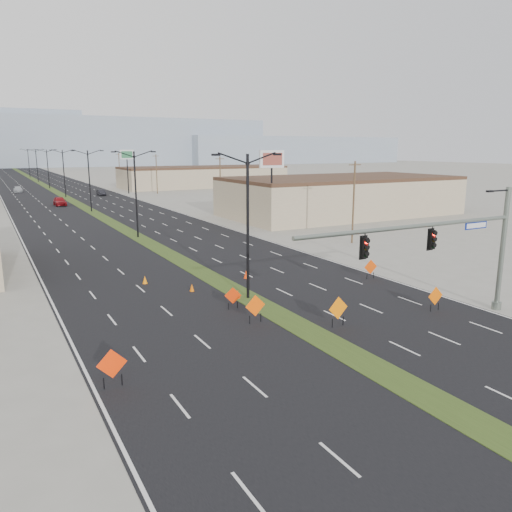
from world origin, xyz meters
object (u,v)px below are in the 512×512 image
streetlight_2 (89,179)px  car_left (60,201)px  streetlight_0 (248,222)px  construction_sign_1 (255,307)px  streetlight_6 (29,162)px  construction_sign_3 (338,309)px  signal_mast (453,244)px  construction_sign_4 (371,268)px  cone_2 (246,275)px  construction_sign_2 (233,296)px  construction_sign_5 (435,297)px  streetlight_5 (37,164)px  cone_0 (192,288)px  car_mid (101,193)px  pole_sign_east_far (127,158)px  streetlight_4 (48,167)px  cone_3 (145,280)px  car_far (18,189)px  streetlight_1 (136,192)px  construction_sign_0 (112,365)px  streetlight_3 (64,172)px  pole_sign_east_near (272,165)px  cone_1 (238,294)px

streetlight_2 → car_left: (-3.36, 11.85, -4.60)m
streetlight_0 → construction_sign_1: size_ratio=5.68×
streetlight_0 → streetlight_6: (0.00, 168.00, 0.00)m
streetlight_2 → construction_sign_3: bearing=-88.2°
signal_mast → construction_sign_1: 12.38m
signal_mast → streetlight_6: bearing=92.8°
signal_mast → construction_sign_4: bearing=75.2°
streetlight_2 → cone_2: bearing=-87.3°
construction_sign_2 → construction_sign_5: 13.14m
streetlight_5 → construction_sign_3: bearing=-89.2°
cone_0 → car_mid: bearing=82.7°
signal_mast → pole_sign_east_far: bearing=86.6°
streetlight_5 → streetlight_6: 28.00m
signal_mast → cone_2: size_ratio=24.67×
streetlight_5 → streetlight_4: bearing=-90.0°
signal_mast → construction_sign_3: size_ratio=8.85×
construction_sign_4 → cone_3: bearing=163.1°
car_mid → car_far: bearing=130.7°
construction_sign_3 → cone_3: 16.56m
construction_sign_1 → pole_sign_east_far: pole_sign_east_far is taller
streetlight_1 → car_far: size_ratio=2.11×
construction_sign_0 → construction_sign_3: bearing=5.6°
streetlight_3 → car_left: bearing=-101.7°
cone_2 → pole_sign_east_near: (14.50, 20.61, 7.96)m
streetlight_6 → construction_sign_0: size_ratio=5.56×
car_far → cone_1: 102.55m
streetlight_2 → construction_sign_2: bearing=-92.0°
cone_0 → streetlight_3: bearing=88.0°
streetlight_0 → cone_3: streetlight_0 is taller
streetlight_3 → cone_1: size_ratio=15.58×
car_far → construction_sign_5: bearing=-77.3°
streetlight_3 → cone_3: streetlight_3 is taller
construction_sign_5 → pole_sign_east_near: size_ratio=0.16×
streetlight_0 → cone_3: (-5.28, 7.23, -5.09)m
streetlight_3 → construction_sign_4: bearing=-82.4°
signal_mast → streetlight_5: size_ratio=1.63×
streetlight_5 → car_far: bearing=-102.2°
streetlight_1 → car_left: bearing=94.8°
car_mid → cone_0: (-10.45, -81.18, -0.35)m
construction_sign_3 → cone_2: construction_sign_3 is taller
car_mid → car_far: size_ratio=0.83×
construction_sign_1 → construction_sign_2: size_ratio=1.19×
streetlight_0 → construction_sign_3: 8.99m
streetlight_2 → streetlight_1: bearing=-90.0°
construction_sign_0 → construction_sign_5: 20.85m
car_left → cone_1: bearing=-88.7°
streetlight_4 → construction_sign_2: bearing=-91.0°
construction_sign_3 → pole_sign_east_far: bearing=79.7°
streetlight_1 → construction_sign_2: streetlight_1 is taller
streetlight_4 → streetlight_5: bearing=90.0°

